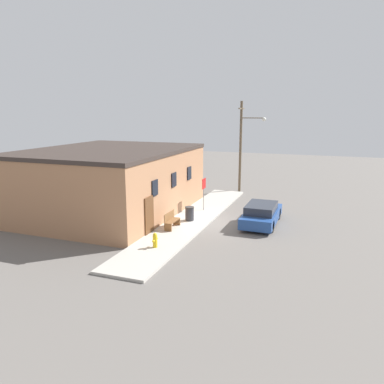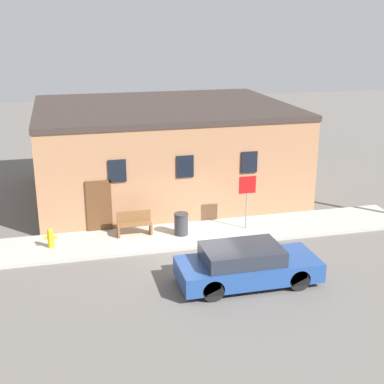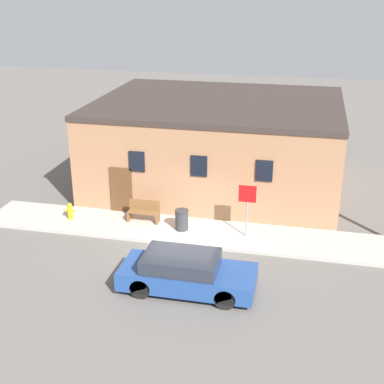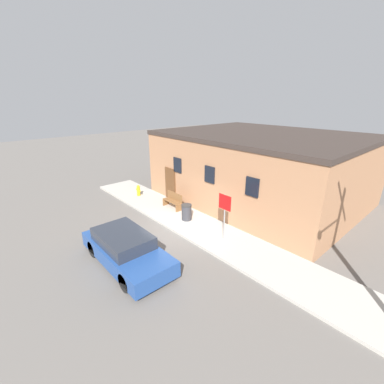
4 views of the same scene
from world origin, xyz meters
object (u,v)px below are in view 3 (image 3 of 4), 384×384
(trash_bin, at_px, (182,220))
(parked_car, at_px, (186,273))
(fire_hydrant, at_px, (70,211))
(bench, at_px, (144,212))
(stop_sign, at_px, (247,201))

(trash_bin, bearing_deg, parked_car, -74.40)
(fire_hydrant, distance_m, bench, 3.23)
(parked_car, bearing_deg, trash_bin, 105.60)
(bench, height_order, parked_car, parked_car)
(bench, bearing_deg, parked_car, -57.73)
(trash_bin, bearing_deg, fire_hydrant, -179.55)
(parked_car, bearing_deg, bench, 122.27)
(stop_sign, distance_m, trash_bin, 2.91)
(fire_hydrant, distance_m, parked_car, 7.47)
(fire_hydrant, distance_m, stop_sign, 7.76)
(stop_sign, relative_size, parked_car, 0.48)
(bench, xyz_separation_m, parked_car, (2.97, -4.71, 0.08))
(trash_bin, bearing_deg, bench, 165.65)
(fire_hydrant, bearing_deg, bench, 8.83)
(fire_hydrant, relative_size, parked_car, 0.16)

